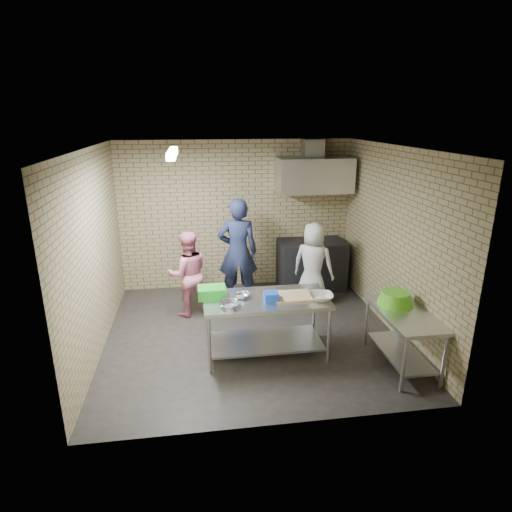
{
  "coord_description": "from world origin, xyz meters",
  "views": [
    {
      "loc": [
        -0.76,
        -5.67,
        3.1
      ],
      "look_at": [
        0.1,
        0.2,
        1.15
      ],
      "focal_mm": 30.21,
      "sensor_mm": 36.0,
      "label": 1
    }
  ],
  "objects": [
    {
      "name": "floor",
      "position": [
        0.0,
        0.0,
        0.0
      ],
      "size": [
        4.2,
        4.2,
        0.0
      ],
      "primitive_type": "plane",
      "color": "black",
      "rests_on": "ground"
    },
    {
      "name": "ceiling",
      "position": [
        0.0,
        0.0,
        2.7
      ],
      "size": [
        4.2,
        4.2,
        0.0
      ],
      "primitive_type": "plane",
      "rotation": [
        3.14,
        0.0,
        0.0
      ],
      "color": "black",
      "rests_on": "ground"
    },
    {
      "name": "back_wall",
      "position": [
        0.0,
        2.0,
        1.35
      ],
      "size": [
        4.2,
        0.06,
        2.7
      ],
      "primitive_type": "cube",
      "color": "#9A8A60",
      "rests_on": "ground"
    },
    {
      "name": "front_wall",
      "position": [
        0.0,
        -2.0,
        1.35
      ],
      "size": [
        4.2,
        0.06,
        2.7
      ],
      "primitive_type": "cube",
      "color": "#9A8A60",
      "rests_on": "ground"
    },
    {
      "name": "left_wall",
      "position": [
        -2.1,
        0.0,
        1.35
      ],
      "size": [
        0.06,
        4.0,
        2.7
      ],
      "primitive_type": "cube",
      "color": "#9A8A60",
      "rests_on": "ground"
    },
    {
      "name": "right_wall",
      "position": [
        2.1,
        0.0,
        1.35
      ],
      "size": [
        0.06,
        4.0,
        2.7
      ],
      "primitive_type": "cube",
      "color": "#9A8A60",
      "rests_on": "ground"
    },
    {
      "name": "prep_table",
      "position": [
        0.12,
        -0.56,
        0.41
      ],
      "size": [
        1.64,
        0.82,
        0.82
      ],
      "primitive_type": "cube",
      "color": "silver",
      "rests_on": "floor"
    },
    {
      "name": "side_counter",
      "position": [
        1.8,
        -1.1,
        0.38
      ],
      "size": [
        0.6,
        1.2,
        0.75
      ],
      "primitive_type": "cube",
      "color": "silver",
      "rests_on": "floor"
    },
    {
      "name": "stove",
      "position": [
        1.35,
        1.65,
        0.45
      ],
      "size": [
        1.2,
        0.7,
        0.9
      ],
      "primitive_type": "cube",
      "color": "black",
      "rests_on": "floor"
    },
    {
      "name": "range_hood",
      "position": [
        1.35,
        1.7,
        2.1
      ],
      "size": [
        1.3,
        0.6,
        0.6
      ],
      "primitive_type": "cube",
      "color": "silver",
      "rests_on": "back_wall"
    },
    {
      "name": "hood_duct",
      "position": [
        1.35,
        1.85,
        2.55
      ],
      "size": [
        0.35,
        0.3,
        0.3
      ],
      "primitive_type": "cube",
      "color": "#A5A8AD",
      "rests_on": "back_wall"
    },
    {
      "name": "wall_shelf",
      "position": [
        1.65,
        1.89,
        1.92
      ],
      "size": [
        0.8,
        0.2,
        0.04
      ],
      "primitive_type": "cube",
      "color": "#3F2B19",
      "rests_on": "back_wall"
    },
    {
      "name": "fluorescent_fixture",
      "position": [
        -1.0,
        0.0,
        2.64
      ],
      "size": [
        0.1,
        1.25,
        0.08
      ],
      "primitive_type": "cube",
      "color": "white",
      "rests_on": "ceiling"
    },
    {
      "name": "green_crate",
      "position": [
        -0.58,
        -0.44,
        0.89
      ],
      "size": [
        0.36,
        0.27,
        0.15
      ],
      "primitive_type": "cube",
      "color": "#1C9821",
      "rests_on": "prep_table"
    },
    {
      "name": "blue_tub",
      "position": [
        0.17,
        -0.66,
        0.88
      ],
      "size": [
        0.18,
        0.18,
        0.12
      ],
      "primitive_type": "cube",
      "color": "#1741B0",
      "rests_on": "prep_table"
    },
    {
      "name": "cutting_board",
      "position": [
        0.47,
        -0.58,
        0.83
      ],
      "size": [
        0.5,
        0.38,
        0.03
      ],
      "primitive_type": "cube",
      "color": "tan",
      "rests_on": "prep_table"
    },
    {
      "name": "mixing_bowl_a",
      "position": [
        -0.38,
        -0.76,
        0.85
      ],
      "size": [
        0.29,
        0.29,
        0.06
      ],
      "primitive_type": "imported",
      "rotation": [
        0.0,
        0.0,
        -0.13
      ],
      "color": "silver",
      "rests_on": "prep_table"
    },
    {
      "name": "mixing_bowl_b",
      "position": [
        -0.18,
        -0.51,
        0.85
      ],
      "size": [
        0.22,
        0.22,
        0.06
      ],
      "primitive_type": "imported",
      "rotation": [
        0.0,
        0.0,
        -0.13
      ],
      "color": "silver",
      "rests_on": "prep_table"
    },
    {
      "name": "ceramic_bowl",
      "position": [
        0.82,
        -0.71,
        0.86
      ],
      "size": [
        0.35,
        0.35,
        0.08
      ],
      "primitive_type": "imported",
      "rotation": [
        0.0,
        0.0,
        -0.13
      ],
      "color": "beige",
      "rests_on": "prep_table"
    },
    {
      "name": "green_basin",
      "position": [
        1.78,
        -0.85,
        0.83
      ],
      "size": [
        0.46,
        0.46,
        0.17
      ],
      "primitive_type": null,
      "color": "#59C626",
      "rests_on": "side_counter"
    },
    {
      "name": "bottle_red",
      "position": [
        1.4,
        1.89,
        2.03
      ],
      "size": [
        0.07,
        0.07,
        0.18
      ],
      "primitive_type": "cylinder",
      "color": "#B22619",
      "rests_on": "wall_shelf"
    },
    {
      "name": "bottle_green",
      "position": [
        1.8,
        1.89,
        2.02
      ],
      "size": [
        0.06,
        0.06,
        0.15
      ],
      "primitive_type": "cylinder",
      "color": "green",
      "rests_on": "wall_shelf"
    },
    {
      "name": "man_navy",
      "position": [
        -0.07,
        1.18,
        0.91
      ],
      "size": [
        0.69,
        0.48,
        1.83
      ],
      "primitive_type": "imported",
      "rotation": [
        0.0,
        0.0,
        3.08
      ],
      "color": "#161C37",
      "rests_on": "floor"
    },
    {
      "name": "woman_pink",
      "position": [
        -0.9,
        0.83,
        0.69
      ],
      "size": [
        0.76,
        0.64,
        1.39
      ],
      "primitive_type": "imported",
      "rotation": [
        0.0,
        0.0,
        3.33
      ],
      "color": "pink",
      "rests_on": "floor"
    },
    {
      "name": "woman_white",
      "position": [
        1.18,
        0.94,
        0.72
      ],
      "size": [
        0.83,
        0.77,
        1.43
      ],
      "primitive_type": "imported",
      "rotation": [
        0.0,
        0.0,
        2.56
      ],
      "color": "silver",
      "rests_on": "floor"
    }
  ]
}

